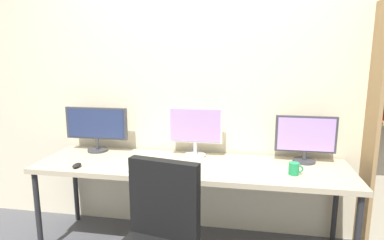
# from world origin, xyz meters

# --- Properties ---
(wall_back) EXTENTS (4.89, 0.10, 2.60)m
(wall_back) POSITION_xyz_m (0.00, 1.02, 1.30)
(wall_back) COLOR beige
(wall_back) RESTS_ON ground_plane
(desk) EXTENTS (2.49, 0.68, 0.74)m
(desk) POSITION_xyz_m (0.00, 0.60, 0.69)
(desk) COLOR tan
(desk) RESTS_ON ground_plane
(monitor_left) EXTENTS (0.57, 0.18, 0.40)m
(monitor_left) POSITION_xyz_m (-0.90, 0.81, 0.97)
(monitor_left) COLOR #38383D
(monitor_left) RESTS_ON desk
(monitor_center) EXTENTS (0.46, 0.18, 0.43)m
(monitor_center) POSITION_xyz_m (0.00, 0.81, 0.98)
(monitor_center) COLOR silver
(monitor_center) RESTS_ON desk
(monitor_right) EXTENTS (0.48, 0.18, 0.38)m
(monitor_right) POSITION_xyz_m (0.90, 0.81, 0.95)
(monitor_right) COLOR #38383D
(monitor_right) RESTS_ON desk
(keyboard_left) EXTENTS (0.33, 0.13, 0.02)m
(keyboard_left) POSITION_xyz_m (-0.56, 0.37, 0.75)
(keyboard_left) COLOR silver
(keyboard_left) RESTS_ON desk
(keyboard_right) EXTENTS (0.34, 0.13, 0.02)m
(keyboard_right) POSITION_xyz_m (0.56, 0.37, 0.75)
(keyboard_right) COLOR silver
(keyboard_right) RESTS_ON desk
(computer_mouse) EXTENTS (0.06, 0.10, 0.03)m
(computer_mouse) POSITION_xyz_m (-0.86, 0.37, 0.76)
(computer_mouse) COLOR black
(computer_mouse) RESTS_ON desk
(coffee_mug) EXTENTS (0.11, 0.08, 0.09)m
(coffee_mug) POSITION_xyz_m (0.78, 0.50, 0.79)
(coffee_mug) COLOR #1E8C4C
(coffee_mug) RESTS_ON desk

